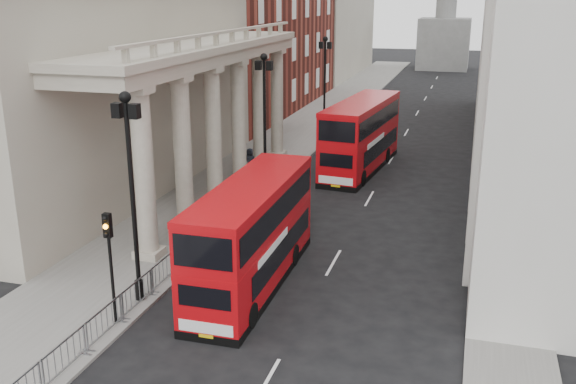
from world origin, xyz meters
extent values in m
plane|color=black|center=(0.00, 0.00, 0.00)|extent=(260.00, 260.00, 0.00)
cube|color=slate|center=(-3.00, 30.00, 0.06)|extent=(6.00, 140.00, 0.12)
cube|color=slate|center=(13.50, 30.00, 0.06)|extent=(3.00, 140.00, 0.12)
cube|color=slate|center=(-0.05, 30.00, 0.07)|extent=(0.20, 140.00, 0.14)
cube|color=#9D9584|center=(-10.50, 18.00, 6.00)|extent=(9.00, 28.00, 12.00)
cube|color=maroon|center=(-10.50, 48.00, 11.00)|extent=(9.00, 32.00, 22.00)
cube|color=#9D9584|center=(-10.50, 80.00, 10.00)|extent=(9.00, 30.00, 20.00)
cube|color=#60605E|center=(6.00, 92.00, 4.00)|extent=(8.00, 8.00, 8.00)
cylinder|color=black|center=(-0.60, 4.00, 0.52)|extent=(0.36, 0.36, 0.80)
cylinder|color=black|center=(-0.60, 4.00, 4.12)|extent=(0.18, 0.18, 8.00)
sphere|color=black|center=(-0.60, 4.00, 8.22)|extent=(0.44, 0.44, 0.44)
cube|color=black|center=(-0.25, 4.00, 7.72)|extent=(0.35, 0.35, 0.55)
cube|color=black|center=(-0.95, 4.00, 7.72)|extent=(0.35, 0.35, 0.55)
cylinder|color=black|center=(-0.60, 20.00, 0.52)|extent=(0.36, 0.36, 0.80)
cylinder|color=black|center=(-0.60, 20.00, 4.12)|extent=(0.18, 0.18, 8.00)
sphere|color=black|center=(-0.60, 20.00, 8.22)|extent=(0.44, 0.44, 0.44)
cube|color=black|center=(-0.25, 20.00, 7.72)|extent=(0.35, 0.35, 0.55)
cube|color=black|center=(-0.95, 20.00, 7.72)|extent=(0.35, 0.35, 0.55)
cylinder|color=black|center=(-0.60, 36.00, 0.52)|extent=(0.36, 0.36, 0.80)
cylinder|color=black|center=(-0.60, 36.00, 4.12)|extent=(0.18, 0.18, 8.00)
sphere|color=black|center=(-0.60, 36.00, 8.22)|extent=(0.44, 0.44, 0.44)
cube|color=black|center=(-0.25, 36.00, 7.72)|extent=(0.35, 0.35, 0.55)
cube|color=black|center=(-0.95, 36.00, 7.72)|extent=(0.35, 0.35, 0.55)
cylinder|color=black|center=(-0.50, 2.00, 1.82)|extent=(0.12, 0.12, 3.40)
cube|color=black|center=(-0.50, 2.00, 3.97)|extent=(0.28, 0.22, 0.90)
sphere|color=black|center=(-0.50, 1.87, 4.27)|extent=(0.18, 0.18, 0.18)
sphere|color=orange|center=(-0.50, 1.87, 3.97)|extent=(0.18, 0.18, 0.18)
sphere|color=black|center=(-0.50, 1.87, 3.67)|extent=(0.18, 0.18, 0.18)
cube|color=gray|center=(-0.35, -1.30, 0.67)|extent=(0.50, 2.30, 1.10)
cube|color=gray|center=(-0.35, 1.05, 0.67)|extent=(0.50, 2.30, 1.10)
cube|color=gray|center=(-0.35, 3.40, 0.67)|extent=(0.50, 2.30, 1.10)
cube|color=gray|center=(-0.35, 5.75, 0.67)|extent=(0.50, 2.30, 1.10)
cube|color=gray|center=(-0.35, 8.10, 0.67)|extent=(0.50, 2.30, 1.10)
cube|color=gray|center=(-0.35, 10.45, 0.67)|extent=(0.50, 2.30, 1.10)
cube|color=#B8080E|center=(3.20, 6.85, 1.32)|extent=(2.52, 10.26, 1.95)
cube|color=#B8080E|center=(3.20, 6.85, 3.34)|extent=(2.52, 10.26, 1.71)
cube|color=#B8080E|center=(3.20, 6.85, 4.31)|extent=(2.56, 10.30, 0.24)
cube|color=black|center=(3.20, 6.85, 0.17)|extent=(2.54, 10.26, 0.34)
cube|color=black|center=(3.20, 6.85, 1.56)|extent=(2.56, 8.31, 0.98)
cube|color=black|center=(3.20, 6.85, 3.44)|extent=(2.58, 9.67, 1.07)
cube|color=white|center=(3.24, 1.74, 0.63)|extent=(2.05, 0.08, 0.44)
cube|color=yellow|center=(3.24, 1.73, 0.31)|extent=(0.54, 0.04, 0.13)
cylinder|color=black|center=(2.13, 3.28, 0.49)|extent=(0.32, 0.98, 0.98)
cylinder|color=black|center=(4.33, 3.30, 0.49)|extent=(0.32, 0.98, 0.98)
cylinder|color=black|center=(2.08, 9.23, 0.49)|extent=(0.32, 0.98, 0.98)
cylinder|color=black|center=(4.28, 9.25, 0.49)|extent=(0.32, 0.98, 0.98)
cube|color=#BD080E|center=(4.28, 26.44, 1.43)|extent=(3.76, 11.34, 2.12)
cube|color=#BD080E|center=(4.28, 26.44, 3.63)|extent=(3.76, 11.34, 1.86)
cube|color=#BD080E|center=(4.28, 26.44, 4.69)|extent=(3.80, 11.39, 0.27)
cube|color=black|center=(4.28, 26.44, 0.19)|extent=(3.78, 11.35, 0.37)
cube|color=black|center=(4.28, 26.44, 1.70)|extent=(3.61, 9.24, 1.06)
cube|color=black|center=(4.28, 26.44, 3.74)|extent=(3.76, 10.72, 1.17)
cube|color=white|center=(3.72, 20.91, 0.69)|extent=(2.22, 0.29, 0.48)
cube|color=yellow|center=(3.72, 20.90, 0.34)|extent=(0.58, 0.10, 0.14)
cylinder|color=black|center=(2.69, 22.71, 0.53)|extent=(0.44, 1.09, 1.06)
cylinder|color=black|center=(5.08, 22.46, 0.53)|extent=(0.44, 1.09, 1.06)
cylinder|color=black|center=(3.34, 29.14, 0.53)|extent=(0.44, 1.09, 1.06)
cylinder|color=black|center=(5.73, 28.90, 0.53)|extent=(0.44, 1.09, 1.06)
imported|color=black|center=(-3.41, 14.63, 0.92)|extent=(0.59, 0.39, 1.59)
imported|color=black|center=(-5.31, 18.33, 1.07)|extent=(1.15, 1.05, 1.91)
imported|color=black|center=(-2.57, 22.70, 1.01)|extent=(0.88, 0.58, 1.79)
camera|label=1|loc=(11.63, -16.64, 11.83)|focal=40.00mm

